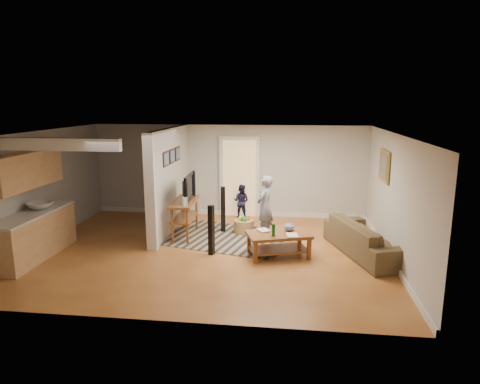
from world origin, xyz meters
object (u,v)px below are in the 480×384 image
sofa (366,254)px  coffee_table (279,238)px  toy_basket (244,226)px  toddler (241,218)px  speaker_left (211,230)px  child (265,236)px  speaker_right (223,209)px  tv_console (185,204)px

sofa → coffee_table: coffee_table is taller
toy_basket → toddler: toddler is taller
speaker_left → child: speaker_left is taller
coffee_table → sofa: bearing=10.0°
sofa → speaker_left: (-3.20, -0.40, 0.52)m
toddler → speaker_right: bearing=92.0°
coffee_table → speaker_left: size_ratio=1.36×
speaker_right → sofa: bearing=-29.9°
coffee_table → tv_console: bearing=154.1°
tv_console → toddler: bearing=54.8°
toddler → coffee_table: bearing=126.2°
sofa → toy_basket: toy_basket is taller
child → coffee_table: bearing=38.8°
sofa → coffee_table: (-1.80, -0.32, 0.38)m
speaker_right → speaker_left: bearing=-98.9°
speaker_right → toddler: 1.44m
speaker_left → toddler: 2.96m
sofa → coffee_table: size_ratio=1.67×
sofa → speaker_right: 3.47m
speaker_right → child: (1.03, -0.26, -0.56)m
speaker_left → toddler: bearing=104.0°
speaker_right → toy_basket: 0.64m
sofa → child: bearing=47.8°
sofa → speaker_right: bearing=50.6°
coffee_table → toy_basket: 1.74m
toy_basket → child: bearing=-23.1°
tv_console → toddler: tv_console is taller
toy_basket → toddler: 1.37m
speaker_right → tv_console: bearing=-161.6°
tv_console → child: 2.02m
speaker_left → toy_basket: size_ratio=2.16×
speaker_left → toy_basket: bearing=91.6°
speaker_left → coffee_table: bearing=22.8°
speaker_right → toy_basket: speaker_right is taller
speaker_right → child: bearing=-23.6°
child → speaker_right: bearing=-82.1°
toy_basket → child: 0.59m
coffee_table → speaker_right: speaker_right is taller
coffee_table → toy_basket: size_ratio=2.92×
coffee_table → speaker_right: bearing=132.9°
tv_console → speaker_right: 0.96m
toy_basket → toddler: bearing=99.6°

